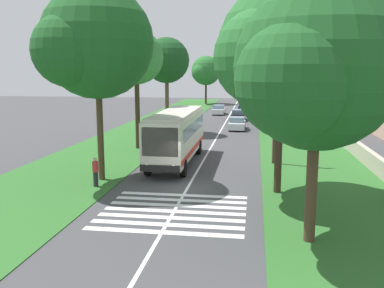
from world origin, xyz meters
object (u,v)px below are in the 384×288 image
at_px(trailing_car_2, 219,110).
at_px(utility_pole, 275,111).
at_px(roadside_tree_right_0, 266,63).
at_px(roadside_tree_right_3, 312,72).
at_px(roadside_tree_left_2, 166,62).
at_px(trailing_car_1, 238,115).
at_px(roadside_tree_left_0, 205,71).
at_px(coach_bus, 177,134).
at_px(trailing_car_3, 244,106).
at_px(roadside_tree_left_1, 135,59).
at_px(roadside_tree_right_1, 277,52).
at_px(roadside_tree_right_2, 269,71).
at_px(pedestrian, 95,172).
at_px(roadside_tree_left_3, 96,46).
at_px(trailing_car_0, 237,124).

bearing_deg(trailing_car_2, utility_pole, -168.72).
xyz_separation_m(roadside_tree_right_0, roadside_tree_right_3, (-39.35, -0.77, -0.92)).
height_order(trailing_car_2, roadside_tree_left_2, roadside_tree_left_2).
bearing_deg(utility_pole, roadside_tree_left_2, 37.58).
distance_m(roadside_tree_left_2, utility_pole, 17.87).
relative_size(trailing_car_1, roadside_tree_left_0, 0.46).
xyz_separation_m(trailing_car_1, utility_pole, (-26.86, -3.57, 3.10)).
height_order(coach_bus, trailing_car_3, coach_bus).
bearing_deg(roadside_tree_right_0, roadside_tree_left_0, 20.82).
bearing_deg(roadside_tree_left_1, roadside_tree_right_1, -137.84).
distance_m(roadside_tree_right_2, pedestrian, 26.56).
height_order(trailing_car_3, roadside_tree_left_2, roadside_tree_left_2).
xyz_separation_m(roadside_tree_right_1, utility_pole, (7.61, -0.33, -3.78)).
xyz_separation_m(trailing_car_2, roadside_tree_right_2, (-18.07, -6.78, 5.84)).
distance_m(trailing_car_3, roadside_tree_left_3, 48.14).
height_order(trailing_car_1, trailing_car_2, same).
relative_size(roadside_tree_right_2, roadside_tree_right_3, 0.91).
bearing_deg(coach_bus, trailing_car_0, -10.95).
bearing_deg(roadside_tree_left_0, roadside_tree_left_1, 179.82).
bearing_deg(roadside_tree_left_3, roadside_tree_right_3, -125.91).
bearing_deg(roadside_tree_right_1, trailing_car_3, 3.36).
distance_m(trailing_car_3, roadside_tree_right_1, 49.20).
distance_m(roadside_tree_right_1, roadside_tree_right_3, 6.71).
distance_m(roadside_tree_left_2, roadside_tree_right_1, 23.81).
bearing_deg(roadside_tree_right_1, roadside_tree_left_1, 42.16).
distance_m(roadside_tree_left_3, pedestrian, 7.36).
distance_m(roadside_tree_right_3, utility_pole, 14.46).
relative_size(roadside_tree_left_2, utility_pole, 1.39).
bearing_deg(roadside_tree_left_1, pedestrian, -175.42).
height_order(trailing_car_3, roadside_tree_left_0, roadside_tree_left_0).
bearing_deg(trailing_car_2, roadside_tree_left_3, 174.41).
height_order(trailing_car_1, roadside_tree_right_2, roadside_tree_right_2).
xyz_separation_m(roadside_tree_left_2, pedestrian, (-21.64, -0.32, -6.58)).
xyz_separation_m(trailing_car_0, roadside_tree_right_3, (-31.81, -3.98, 5.90)).
distance_m(roadside_tree_left_1, roadside_tree_left_2, 9.34).
relative_size(utility_pole, pedestrian, 4.24).
bearing_deg(roadside_tree_left_1, utility_pole, -111.81).
bearing_deg(trailing_car_3, pedestrian, 171.66).
relative_size(trailing_car_2, roadside_tree_left_0, 0.46).
bearing_deg(trailing_car_0, roadside_tree_right_2, -115.76).
distance_m(trailing_car_0, utility_pole, 18.21).
distance_m(trailing_car_3, roadside_tree_right_3, 55.65).
bearing_deg(pedestrian, trailing_car_2, -4.83).
distance_m(trailing_car_2, roadside_tree_right_0, 13.06).
bearing_deg(roadside_tree_right_0, trailing_car_3, 10.91).
relative_size(roadside_tree_right_0, roadside_tree_right_3, 1.04).
height_order(trailing_car_2, roadside_tree_left_3, roadside_tree_left_3).
bearing_deg(coach_bus, roadside_tree_right_1, -136.23).
xyz_separation_m(roadside_tree_right_0, roadside_tree_right_1, (-32.79, 0.20, 0.06)).
bearing_deg(roadside_tree_right_2, utility_pole, -179.91).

